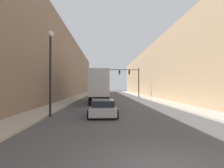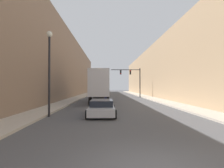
{
  "view_description": "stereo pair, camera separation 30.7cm",
  "coord_description": "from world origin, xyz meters",
  "px_view_note": "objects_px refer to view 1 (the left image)",
  "views": [
    {
      "loc": [
        -1.53,
        -4.41,
        2.27
      ],
      "look_at": [
        -0.65,
        15.76,
        2.53
      ],
      "focal_mm": 28.0,
      "sensor_mm": 36.0,
      "label": 1
    },
    {
      "loc": [
        -1.23,
        -4.42,
        2.27
      ],
      "look_at": [
        -0.65,
        15.76,
        2.53
      ],
      "focal_mm": 28.0,
      "sensor_mm": 36.0,
      "label": 2
    }
  ],
  "objects_px": {
    "semi_truck": "(100,86)",
    "street_lamp": "(50,61)",
    "traffic_signal_gantry": "(132,77)",
    "sedan_car": "(103,108)"
  },
  "relations": [
    {
      "from": "semi_truck",
      "to": "street_lamp",
      "type": "bearing_deg",
      "value": -106.13
    },
    {
      "from": "street_lamp",
      "to": "traffic_signal_gantry",
      "type": "bearing_deg",
      "value": 66.76
    },
    {
      "from": "sedan_car",
      "to": "semi_truck",
      "type": "bearing_deg",
      "value": 92.73
    },
    {
      "from": "traffic_signal_gantry",
      "to": "street_lamp",
      "type": "distance_m",
      "value": 24.51
    },
    {
      "from": "semi_truck",
      "to": "traffic_signal_gantry",
      "type": "distance_m",
      "value": 12.58
    },
    {
      "from": "semi_truck",
      "to": "street_lamp",
      "type": "height_order",
      "value": "street_lamp"
    },
    {
      "from": "semi_truck",
      "to": "sedan_car",
      "type": "xyz_separation_m",
      "value": [
        0.54,
        -11.24,
        -1.78
      ]
    },
    {
      "from": "sedan_car",
      "to": "street_lamp",
      "type": "distance_m",
      "value": 5.33
    },
    {
      "from": "semi_truck",
      "to": "sedan_car",
      "type": "height_order",
      "value": "semi_truck"
    },
    {
      "from": "sedan_car",
      "to": "traffic_signal_gantry",
      "type": "xyz_separation_m",
      "value": [
        5.74,
        22.0,
        3.54
      ]
    }
  ]
}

